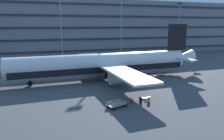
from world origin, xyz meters
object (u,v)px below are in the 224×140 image
Objects in this scene: airliner at (104,64)px; suitcase_laid_flat at (145,99)px; suitcase_red at (131,101)px; suitcase_large at (141,100)px; backpack_teal at (146,100)px; baggage_cart at (117,104)px; backpack_small at (141,99)px; suitcase_upright at (149,99)px; backpack_scuffed at (127,105)px.

airliner is 54.22× the size of suitcase_laid_flat.
suitcase_red is 2.80m from suitcase_laid_flat.
suitcase_large is at bearing -0.79° from suitcase_red.
airliner is 14.87m from backpack_teal.
suitcase_laid_flat is 5.42m from baggage_cart.
airliner is 14.19m from suitcase_laid_flat.
baggage_cart is (-3.94, -0.75, 0.03)m from suitcase_large.
airliner reaches higher than baggage_cart.
baggage_cart reaches higher than backpack_small.
suitcase_red is at bearing 169.65° from suitcase_upright.
backpack_small is 0.73m from backpack_teal.
baggage_cart reaches higher than backpack_teal.
suitcase_red is 2.48m from suitcase_upright.
backpack_scuffed is 1.03× the size of backpack_small.
backpack_teal is (-0.24, -0.75, 0.10)m from suitcase_laid_flat.
suitcase_red is at bearing -173.55° from backpack_teal.
suitcase_laid_flat is 0.93m from backpack_small.
suitcase_large is at bearing 10.81° from baggage_cart.
suitcase_laid_flat is 1.58× the size of backpack_small.
suitcase_large is at bearing -162.78° from backpack_teal.
suitcase_large is 1.96× the size of backpack_teal.
backpack_teal is at bearing 96.88° from suitcase_upright.
suitcase_large is at bearing -114.35° from backpack_small.
suitcase_laid_flat is at bearing 22.08° from backpack_small.
suitcase_laid_flat is at bearing 21.43° from suitcase_red.
backpack_small reaches higher than suitcase_laid_flat.
suitcase_upright reaches higher than backpack_small.
backpack_teal is (3.40, 1.11, -0.02)m from backpack_scuffed.
suitcase_red is at bearing 38.89° from backpack_scuffed.
backpack_small is at bearing -157.92° from suitcase_laid_flat.
backpack_small is 0.15× the size of baggage_cart.
backpack_scuffed is at bearing -161.94° from backpack_teal.
suitcase_large is 0.27× the size of baggage_cart.
suitcase_red is 1.87m from backpack_small.
backpack_small is (2.79, 1.51, -0.01)m from backpack_scuffed.
backpack_scuffed is at bearing -141.11° from suitcase_red.
suitcase_laid_flat is at bearing 83.81° from suitcase_upright.
suitcase_red is at bearing -158.89° from backpack_small.
suitcase_large is 1.81× the size of backpack_scuffed.
suitcase_laid_flat is (2.60, 1.02, -0.25)m from suitcase_red.
backpack_scuffed is 0.15× the size of baggage_cart.
suitcase_upright is 1.10m from suitcase_large.
baggage_cart is at bearing -162.90° from suitcase_red.
airliner is at bearing 93.04° from suitcase_large.
airliner reaches higher than backpack_teal.
suitcase_upright reaches higher than suitcase_laid_flat.
backpack_small is 1.06× the size of backpack_teal.
suitcase_large reaches higher than backpack_scuffed.
backpack_scuffed is at bearing -151.48° from backpack_small.
suitcase_upright is 1.97× the size of backpack_small.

